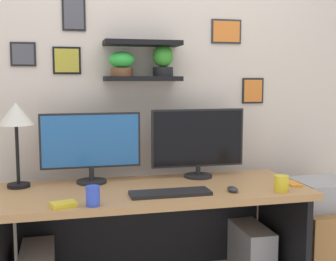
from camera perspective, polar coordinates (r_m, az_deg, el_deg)
back_wall_assembly at (r=2.89m, az=-3.74°, el=6.31°), size 4.40×0.24×2.70m
desk at (r=2.65m, az=-2.18°, el=-11.52°), size 1.78×0.68×0.75m
monitor_left at (r=2.66m, az=-10.04°, el=-1.81°), size 0.60×0.18×0.42m
monitor_right at (r=2.78m, az=3.94°, el=-1.40°), size 0.60×0.18×0.44m
keyboard at (r=2.39m, az=0.30°, el=-8.16°), size 0.44×0.14×0.02m
computer_mouse at (r=2.48m, az=8.44°, el=-7.57°), size 0.06×0.09×0.03m
desk_lamp at (r=2.64m, az=-19.22°, el=1.42°), size 0.20×0.20×0.49m
cell_phone at (r=2.73m, az=15.99°, el=-6.66°), size 0.08×0.15×0.01m
coffee_mug at (r=2.53m, az=14.59°, el=-6.72°), size 0.08×0.08×0.09m
pen_cup at (r=2.21m, az=-9.79°, el=-8.42°), size 0.07×0.07×0.10m
scissors_tray at (r=2.23m, az=-13.49°, el=-9.37°), size 0.14×0.11×0.02m
drawer_cabinet at (r=3.14m, az=19.54°, el=-14.13°), size 0.44×0.50×0.55m
printer at (r=3.03m, az=19.80°, el=-7.71°), size 0.38×0.34×0.17m
computer_tower_right at (r=3.00m, az=10.70°, el=-16.06°), size 0.18×0.40×0.43m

